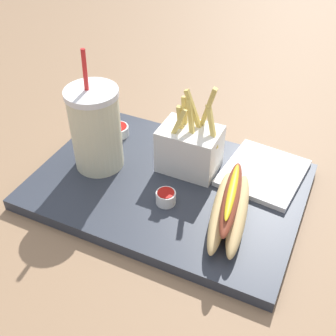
{
  "coord_description": "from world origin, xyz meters",
  "views": [
    {
      "loc": [
        -0.22,
        0.48,
        0.49
      ],
      "look_at": [
        0.0,
        0.0,
        0.05
      ],
      "focal_mm": 45.07,
      "sensor_mm": 36.0,
      "label": 1
    }
  ],
  "objects_px": {
    "soda_cup": "(96,129)",
    "napkin_stack": "(263,173)",
    "ketchup_cup_2": "(166,197)",
    "ketchup_cup_1": "(118,130)",
    "hot_dog_1": "(230,208)",
    "fries_basket": "(190,148)"
  },
  "relations": [
    {
      "from": "hot_dog_1",
      "to": "soda_cup",
      "type": "bearing_deg",
      "value": -8.01
    },
    {
      "from": "ketchup_cup_2",
      "to": "soda_cup",
      "type": "bearing_deg",
      "value": -15.17
    },
    {
      "from": "ketchup_cup_2",
      "to": "napkin_stack",
      "type": "height_order",
      "value": "ketchup_cup_2"
    },
    {
      "from": "fries_basket",
      "to": "ketchup_cup_2",
      "type": "relative_size",
      "value": 5.0
    },
    {
      "from": "ketchup_cup_2",
      "to": "ketchup_cup_1",
      "type": "bearing_deg",
      "value": -38.53
    },
    {
      "from": "hot_dog_1",
      "to": "ketchup_cup_2",
      "type": "xyz_separation_m",
      "value": [
        0.1,
        0.0,
        -0.01
      ]
    },
    {
      "from": "hot_dog_1",
      "to": "ketchup_cup_2",
      "type": "height_order",
      "value": "hot_dog_1"
    },
    {
      "from": "soda_cup",
      "to": "napkin_stack",
      "type": "relative_size",
      "value": 1.52
    },
    {
      "from": "soda_cup",
      "to": "hot_dog_1",
      "type": "xyz_separation_m",
      "value": [
        -0.25,
        0.04,
        -0.05
      ]
    },
    {
      "from": "soda_cup",
      "to": "fries_basket",
      "type": "distance_m",
      "value": 0.16
    },
    {
      "from": "ketchup_cup_2",
      "to": "hot_dog_1",
      "type": "bearing_deg",
      "value": -177.32
    },
    {
      "from": "soda_cup",
      "to": "ketchup_cup_2",
      "type": "bearing_deg",
      "value": 164.83
    },
    {
      "from": "soda_cup",
      "to": "napkin_stack",
      "type": "xyz_separation_m",
      "value": [
        -0.27,
        -0.09,
        -0.07
      ]
    },
    {
      "from": "soda_cup",
      "to": "hot_dog_1",
      "type": "distance_m",
      "value": 0.26
    },
    {
      "from": "soda_cup",
      "to": "ketchup_cup_2",
      "type": "height_order",
      "value": "soda_cup"
    },
    {
      "from": "ketchup_cup_2",
      "to": "napkin_stack",
      "type": "bearing_deg",
      "value": -132.73
    },
    {
      "from": "soda_cup",
      "to": "napkin_stack",
      "type": "distance_m",
      "value": 0.29
    },
    {
      "from": "soda_cup",
      "to": "hot_dog_1",
      "type": "height_order",
      "value": "soda_cup"
    },
    {
      "from": "soda_cup",
      "to": "ketchup_cup_1",
      "type": "relative_size",
      "value": 5.29
    },
    {
      "from": "fries_basket",
      "to": "napkin_stack",
      "type": "distance_m",
      "value": 0.13
    },
    {
      "from": "fries_basket",
      "to": "napkin_stack",
      "type": "relative_size",
      "value": 1.14
    },
    {
      "from": "fries_basket",
      "to": "hot_dog_1",
      "type": "xyz_separation_m",
      "value": [
        -0.1,
        0.09,
        -0.02
      ]
    }
  ]
}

